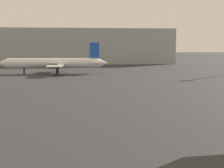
{
  "coord_description": "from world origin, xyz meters",
  "views": [
    {
      "loc": [
        -2.75,
        -11.02,
        7.79
      ],
      "look_at": [
        3.27,
        33.48,
        2.45
      ],
      "focal_mm": 54.03,
      "sensor_mm": 36.0,
      "label": 1
    }
  ],
  "objects": [
    {
      "name": "airplane_distant",
      "position": [
        -6.02,
        79.13,
        2.79
      ],
      "size": [
        29.38,
        19.3,
        8.18
      ],
      "rotation": [
        0.0,
        0.0,
        3.08
      ],
      "color": "white",
      "rests_on": "ground_plane"
    },
    {
      "name": "terminal_building",
      "position": [
        -6.55,
        130.39,
        6.91
      ],
      "size": [
        92.67,
        27.16,
        13.82
      ],
      "primitive_type": "cube",
      "color": "#999EA3",
      "rests_on": "ground_plane"
    }
  ]
}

